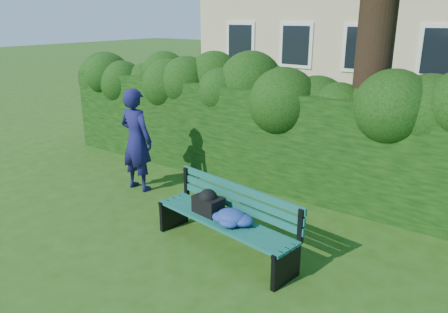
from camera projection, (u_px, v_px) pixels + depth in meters
The scene contains 4 objects.
ground at pixel (201, 226), 6.61m from camera, with size 80.00×80.00×0.00m, color #2A4F10.
hedge at pixel (275, 137), 8.02m from camera, with size 10.00×1.00×1.80m.
park_bench at pixel (225, 216), 5.79m from camera, with size 2.24×0.88×0.89m.
man_reading at pixel (136, 140), 7.76m from camera, with size 0.67×0.44×1.85m, color #181751.
Camera 1 is at (3.78, -4.62, 3.05)m, focal length 35.00 mm.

